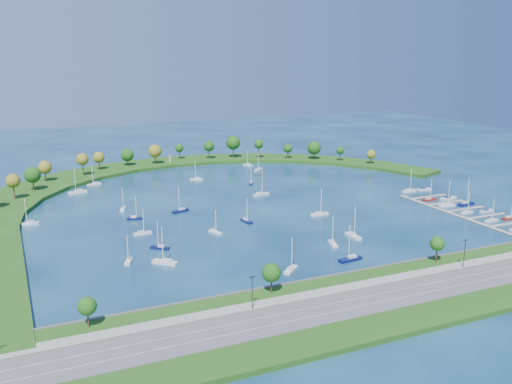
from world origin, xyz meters
name	(u,v)px	position (x,y,z in m)	size (l,w,h in m)	color
ground	(251,203)	(0.00, 0.00, 0.00)	(700.00, 700.00, 0.00)	#071F3E
south_shoreline	(408,292)	(0.03, -122.88, 1.00)	(420.00, 43.10, 11.60)	#224B14
breakwater	(138,189)	(-46.33, 48.72, 0.99)	(286.74, 247.64, 2.00)	#224B14
breakwater_trees	(172,156)	(-15.55, 88.94, 10.63)	(236.39, 95.11, 15.66)	#382314
harbor_tower	(170,158)	(-9.65, 114.40, 4.24)	(2.60, 2.60, 4.36)	gray
dock_system	(469,213)	(85.30, -61.00, 0.35)	(24.28, 82.00, 1.60)	gray
moored_boat_0	(181,210)	(-37.48, -1.72, 0.92)	(8.84, 5.20, 12.55)	#0B1245
moored_boat_1	(29,223)	(-104.77, 5.55, 0.92)	(8.57, 2.64, 12.49)	silver
moored_boat_2	(215,231)	(-33.65, -39.01, 0.86)	(4.11, 7.30, 10.35)	silver
moored_boat_3	(319,213)	(20.05, -33.89, 0.93)	(8.69, 2.48, 12.75)	silver
moored_boat_4	(248,164)	(36.83, 89.35, 0.86)	(5.07, 7.17, 10.40)	silver
moored_boat_5	(259,169)	(37.18, 72.55, 0.89)	(7.62, 6.50, 11.58)	silver
moored_boat_6	(197,179)	(-8.52, 61.40, 0.89)	(7.82, 5.43, 11.30)	silver
moored_boat_7	(165,261)	(-62.42, -65.41, 0.97)	(8.68, 8.52, 13.97)	silver
moored_boat_8	(123,208)	(-61.82, 13.09, 0.88)	(4.58, 7.80, 11.07)	silver
moored_boat_9	(333,243)	(3.61, -72.42, 0.89)	(4.38, 8.18, 11.59)	silver
moored_boat_10	(350,258)	(0.26, -89.99, 0.96)	(9.59, 3.58, 13.77)	#0B1245
moored_boat_11	(291,269)	(-24.29, -90.05, 0.90)	(7.64, 6.96, 11.90)	silver
moored_boat_12	(251,183)	(16.86, 38.26, 0.85)	(5.05, 6.81, 9.96)	#0B1245
moored_boat_13	(94,184)	(-66.41, 72.58, 0.91)	(8.47, 4.48, 11.99)	silver
moored_boat_14	(135,218)	(-60.04, -5.26, 0.87)	(7.63, 4.18, 10.80)	#0B1245
moored_boat_15	(160,247)	(-60.01, -48.94, 0.88)	(7.07, 6.52, 11.07)	#0B1245
moored_boat_16	(353,235)	(16.27, -67.66, 0.96)	(2.95, 9.45, 13.76)	silver
moored_boat_17	(246,220)	(-15.38, -29.95, 0.89)	(3.09, 7.89, 11.30)	#0B1245
moored_boat_18	(142,233)	(-62.10, -28.45, 0.89)	(7.84, 2.94, 11.25)	silver
moored_boat_19	(261,194)	(10.94, 11.80, 0.95)	(9.36, 4.05, 13.32)	silver
moored_boat_20	(129,260)	(-74.04, -58.30, 0.86)	(4.58, 7.28, 10.39)	silver
moored_boat_21	(78,192)	(-77.65, 56.32, 1.00)	(10.37, 4.25, 14.80)	silver
docked_boat_2	(491,220)	(85.54, -74.41, 0.87)	(7.41, 2.75, 10.65)	silver
docked_boat_3	(510,217)	(96.03, -75.07, 0.88)	(7.81, 2.94, 11.22)	maroon
docked_boat_4	(467,212)	(85.54, -59.62, 0.87)	(7.38, 3.02, 10.54)	silver
docked_boat_5	(487,211)	(95.99, -61.44, 0.56)	(7.67, 2.63, 1.54)	silver
docked_boat_6	(447,205)	(85.51, -45.99, 0.93)	(8.82, 3.01, 12.75)	silver
docked_boat_7	(466,203)	(96.00, -48.07, 0.96)	(9.62, 3.62, 13.80)	#0B1245
docked_boat_8	(429,199)	(85.53, -33.41, 0.88)	(7.68, 2.27, 11.24)	maroon
docked_boat_9	(448,198)	(95.96, -35.59, 0.71)	(9.68, 3.38, 1.94)	silver
docked_boat_10	(409,190)	(87.91, -14.44, 0.93)	(9.01, 3.34, 12.95)	silver
docked_boat_11	(424,189)	(97.88, -14.72, 0.63)	(8.59, 3.14, 1.71)	silver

